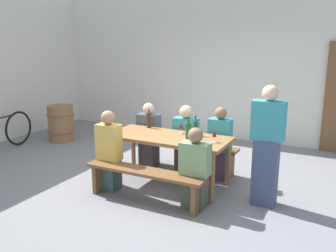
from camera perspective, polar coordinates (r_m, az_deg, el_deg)
ground_plane at (r=5.59m, az=0.00°, el=-9.01°), size 24.00×24.00×0.00m
back_wall at (r=7.99m, az=10.01°, el=9.42°), size 14.00×0.20×3.20m
tasting_table at (r=5.37m, az=0.00°, el=-2.44°), size 1.81×0.79×0.75m
bench_near at (r=4.89m, az=-3.74°, el=-8.01°), size 1.71×0.30×0.45m
bench_far at (r=6.06m, az=2.99°, el=-3.71°), size 1.71×0.30×0.45m
wine_bottle_0 at (r=5.11m, az=3.19°, el=-0.78°), size 0.08×0.08×0.33m
wine_bottle_1 at (r=5.83m, az=-2.99°, el=0.81°), size 0.07×0.07×0.30m
wine_bottle_2 at (r=5.38m, az=4.32°, el=-0.30°), size 0.07×0.07×0.29m
wine_glass_0 at (r=5.04m, az=7.26°, el=-1.25°), size 0.07×0.07×0.17m
wine_glass_1 at (r=5.47m, az=2.02°, el=0.03°), size 0.07×0.07×0.16m
seated_guest_near_0 at (r=5.29m, az=-9.18°, el=-4.06°), size 0.34×0.24×1.16m
seated_guest_near_1 at (r=4.68m, az=4.22°, el=-6.99°), size 0.38×0.24×1.07m
seated_guest_far_0 at (r=6.17m, az=-3.02°, el=-1.76°), size 0.38×0.24×1.10m
seated_guest_far_1 at (r=5.86m, az=2.77°, el=-2.44°), size 0.39×0.24×1.12m
seated_guest_far_2 at (r=5.66m, az=8.08°, el=-3.03°), size 0.34×0.24×1.14m
standing_host at (r=4.85m, az=15.18°, el=-3.45°), size 0.41×0.24×1.59m
wine_barrel at (r=8.15m, az=-16.41°, el=0.46°), size 0.57×0.57×0.76m
parked_bicycle_0 at (r=7.75m, az=-24.86°, el=-0.98°), size 0.23×1.66×0.90m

